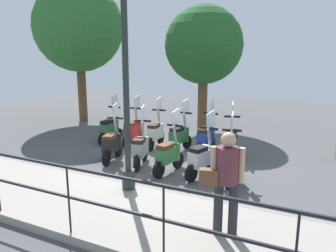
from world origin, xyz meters
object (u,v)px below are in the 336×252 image
object	(u,v)px
lamp_post_near	(126,90)
scooter_far_1	(206,137)
scooter_near_0	(230,161)
scooter_near_3	(141,148)
scooter_far_4	(133,130)
scooter_far_0	(232,142)
scooter_near_4	(112,144)
scooter_far_3	(156,132)
scooter_far_5	(110,128)
pedestrian_with_bag	(226,176)
scooter_near_2	(169,154)
tree_large	(79,27)
scooter_far_2	(180,136)
scooter_near_1	(202,157)
tree_distant	(204,45)

from	to	relation	value
lamp_post_near	scooter_far_1	distance (m)	3.86
lamp_post_near	scooter_near_0	world-z (taller)	lamp_post_near
scooter_near_3	scooter_far_4	size ratio (longest dim) A/B	1.00
scooter_far_1	scooter_far_0	bearing A→B (deg)	-99.15
scooter_near_4	scooter_far_3	xyz separation A→B (m)	(1.67, -0.42, 0.00)
lamp_post_near	scooter_far_5	world-z (taller)	lamp_post_near
lamp_post_near	pedestrian_with_bag	size ratio (longest dim) A/B	2.83
scooter_near_0	scooter_far_3	world-z (taller)	same
scooter_near_2	scooter_far_4	xyz separation A→B (m)	(1.80, 2.14, 0.00)
scooter_far_1	scooter_far_5	world-z (taller)	same
lamp_post_near	scooter_near_2	bearing A→B (deg)	-6.13
lamp_post_near	pedestrian_with_bag	bearing A→B (deg)	-110.38
tree_large	scooter_far_2	world-z (taller)	tree_large
scooter_near_1	scooter_far_5	distance (m)	4.06
scooter_near_0	scooter_far_1	bearing A→B (deg)	22.12
pedestrian_with_bag	scooter_far_4	xyz separation A→B (m)	(4.14, 4.21, -0.60)
scooter_near_0	scooter_near_2	size ratio (longest dim) A/B	1.00
scooter_near_2	scooter_near_4	world-z (taller)	same
tree_distant	scooter_near_2	bearing A→B (deg)	-168.65
scooter_far_5	scooter_far_2	bearing A→B (deg)	-89.38
lamp_post_near	scooter_far_0	size ratio (longest dim) A/B	2.92
scooter_far_0	tree_large	bearing A→B (deg)	54.20
scooter_far_4	pedestrian_with_bag	bearing A→B (deg)	-138.99
tree_distant	scooter_near_3	bearing A→B (deg)	-178.44
scooter_near_0	scooter_far_3	distance (m)	3.28
tree_distant	scooter_far_5	bearing A→B (deg)	149.90
scooter_near_0	scooter_near_3	xyz separation A→B (m)	(0.04, 2.34, 0.00)
tree_distant	scooter_near_3	distance (m)	5.53
scooter_near_1	scooter_far_4	world-z (taller)	same
scooter_near_1	scooter_far_4	size ratio (longest dim) A/B	1.00
scooter_far_0	scooter_far_1	bearing A→B (deg)	59.47
lamp_post_near	scooter_far_5	bearing A→B (deg)	40.94
scooter_near_3	scooter_far_2	xyz separation A→B (m)	(1.58, -0.39, 0.00)
lamp_post_near	scooter_near_1	size ratio (longest dim) A/B	2.92
scooter_near_2	scooter_far_5	xyz separation A→B (m)	(1.68, 2.94, 0.00)
scooter_far_5	scooter_far_0	bearing A→B (deg)	-89.53
scooter_far_3	tree_distant	bearing A→B (deg)	-12.06
scooter_far_4	scooter_far_5	xyz separation A→B (m)	(-0.11, 0.80, 0.00)
scooter_far_5	scooter_far_3	bearing A→B (deg)	-85.42
scooter_near_3	scooter_far_5	xyz separation A→B (m)	(1.52, 2.06, 0.00)
tree_large	scooter_near_1	world-z (taller)	tree_large
pedestrian_with_bag	tree_distant	distance (m)	8.23
scooter_near_4	scooter_far_1	distance (m)	2.69
tree_large	scooter_far_5	distance (m)	5.33
scooter_near_0	scooter_far_5	world-z (taller)	same
scooter_far_3	scooter_far_5	size ratio (longest dim) A/B	1.00
scooter_near_1	scooter_far_0	distance (m)	1.66
lamp_post_near	scooter_far_2	world-z (taller)	lamp_post_near
scooter_far_2	scooter_far_3	size ratio (longest dim) A/B	1.00
scooter_near_1	tree_distant	bearing A→B (deg)	35.62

